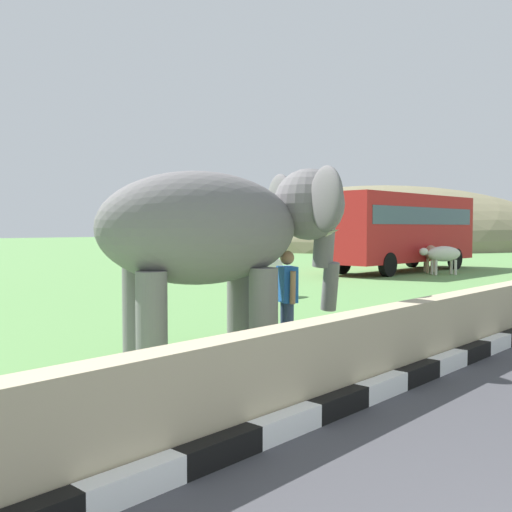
# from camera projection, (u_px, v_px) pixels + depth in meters

# --- Properties ---
(striped_curb) EXTENTS (16.20, 0.20, 0.24)m
(striped_curb) POSITION_uv_depth(u_px,v_px,m) (179.00, 466.00, 4.76)
(striped_curb) COLOR white
(striped_curb) RESTS_ON ground_plane
(barrier_parapet) EXTENTS (28.00, 0.36, 1.00)m
(barrier_parapet) POSITION_uv_depth(u_px,v_px,m) (322.00, 364.00, 6.68)
(barrier_parapet) COLOR tan
(barrier_parapet) RESTS_ON ground_plane
(elephant) EXTENTS (4.03, 3.22, 2.98)m
(elephant) POSITION_uv_depth(u_px,v_px,m) (222.00, 232.00, 9.05)
(elephant) COLOR slate
(elephant) RESTS_ON ground_plane
(person_handler) EXTENTS (0.42, 0.61, 1.66)m
(person_handler) POSITION_uv_depth(u_px,v_px,m) (287.00, 296.00, 9.65)
(person_handler) COLOR navy
(person_handler) RESTS_ON ground_plane
(bus_red) EXTENTS (9.63, 2.79, 3.50)m
(bus_red) POSITION_uv_depth(u_px,v_px,m) (402.00, 226.00, 27.40)
(bus_red) COLOR #B21E1E
(bus_red) RESTS_ON ground_plane
(cow_near) EXTENTS (1.92, 0.84, 1.23)m
(cow_near) POSITION_uv_depth(u_px,v_px,m) (261.00, 267.00, 17.31)
(cow_near) COLOR beige
(cow_near) RESTS_ON ground_plane
(cow_mid) EXTENTS (1.80, 1.41, 1.23)m
(cow_mid) POSITION_uv_depth(u_px,v_px,m) (431.00, 253.00, 26.67)
(cow_mid) COLOR tan
(cow_mid) RESTS_ON ground_plane
(cow_far) EXTENTS (1.75, 1.48, 1.23)m
(cow_far) POSITION_uv_depth(u_px,v_px,m) (443.00, 254.00, 25.50)
(cow_far) COLOR beige
(cow_far) RESTS_ON ground_plane
(hill_east) EXTENTS (45.74, 36.59, 13.04)m
(hill_east) POSITION_uv_depth(u_px,v_px,m) (384.00, 246.00, 66.04)
(hill_east) COLOR #777152
(hill_east) RESTS_ON ground_plane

